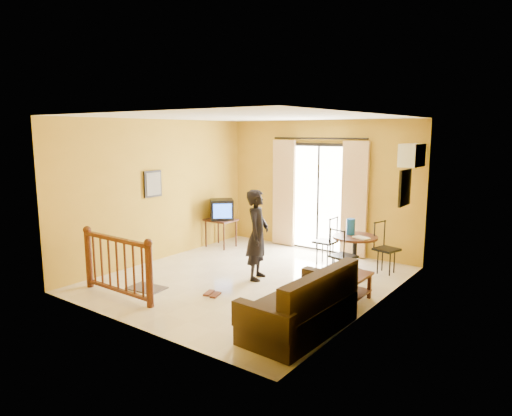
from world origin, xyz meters
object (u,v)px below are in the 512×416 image
Objects in this scene: coffee_table at (345,285)px; standing_person at (257,235)px; television at (222,209)px; dining_table at (355,244)px; sofa at (303,309)px.

standing_person reaches higher than coffee_table.
coffee_table is at bearing -66.78° from television.
sofa is (0.54, -2.76, -0.22)m from dining_table.
sofa is at bearing -78.94° from dining_table.
dining_table is 1.83m from standing_person.
dining_table reaches higher than coffee_table.
coffee_table is at bearing -70.60° from dining_table.
dining_table is 2.82m from sofa.
standing_person reaches higher than sofa.
standing_person is (1.96, -1.34, -0.06)m from television.
dining_table is 0.86× the size of coffee_table.
television reaches higher than dining_table.
sofa is (3.72, -2.76, -0.54)m from television.
coffee_table is (0.53, -1.52, -0.26)m from dining_table.
sofa is (0.01, -1.24, 0.03)m from coffee_table.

